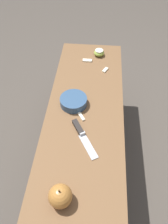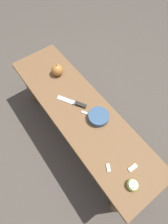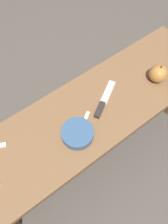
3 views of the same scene
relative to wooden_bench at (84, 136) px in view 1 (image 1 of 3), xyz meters
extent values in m
plane|color=#4C443D|center=(0.00, 0.00, -0.37)|extent=(8.00, 8.00, 0.00)
cube|color=brown|center=(0.00, 0.00, 0.08)|extent=(1.32, 0.38, 0.04)
cylinder|color=brown|center=(0.60, -0.13, -0.15)|extent=(0.08, 0.08, 0.43)
cylinder|color=brown|center=(0.60, 0.13, -0.15)|extent=(0.08, 0.08, 0.43)
cube|color=#B7BABF|center=(-0.12, -0.03, 0.10)|extent=(0.13, 0.10, 0.00)
cube|color=#B7BABF|center=(-0.06, 0.00, 0.11)|extent=(0.02, 0.03, 0.02)
cube|color=#282321|center=(-0.03, 0.02, 0.11)|extent=(0.08, 0.06, 0.02)
sphere|color=#B27233|center=(-0.36, 0.05, 0.14)|extent=(0.09, 0.09, 0.09)
cylinder|color=#4C3319|center=(-0.36, 0.05, 0.19)|extent=(0.01, 0.01, 0.02)
ellipsoid|color=#9EB747|center=(0.55, -0.05, 0.12)|extent=(0.06, 0.06, 0.04)
cylinder|color=silver|center=(0.55, -0.05, 0.14)|extent=(0.05, 0.05, 0.00)
cube|color=silver|center=(0.40, -0.09, 0.10)|extent=(0.05, 0.04, 0.01)
cube|color=silver|center=(0.04, 0.01, 0.10)|extent=(0.05, 0.04, 0.01)
cube|color=silver|center=(0.48, 0.02, 0.10)|extent=(0.03, 0.06, 0.01)
cylinder|color=#335175|center=(0.12, 0.06, 0.12)|extent=(0.13, 0.13, 0.04)
camera|label=1|loc=(-0.62, -0.06, 0.91)|focal=35.00mm
camera|label=2|loc=(0.48, -0.32, 1.12)|focal=28.00mm
camera|label=3|loc=(0.31, 0.35, 0.96)|focal=35.00mm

